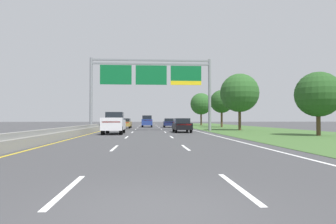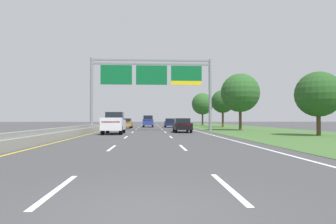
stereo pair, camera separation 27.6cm
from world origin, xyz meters
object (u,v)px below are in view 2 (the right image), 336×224
Objects in this scene: pickup_truck_white at (114,123)px; roadside_tree_distant at (202,104)px; roadside_tree_mid at (240,93)px; roadside_tree_far at (223,102)px; car_gold_left_lane_sedan at (126,123)px; car_black_right_lane_sedan at (182,125)px; roadside_tree_near at (318,94)px; car_blue_centre_lane_suv at (148,121)px; car_navy_right_lane_sedan at (170,123)px; overhead_sign_gantry at (152,79)px.

pickup_truck_white is 39.43m from roadside_tree_distant.
roadside_tree_far is at bearing 85.23° from roadside_tree_mid.
car_gold_left_lane_sedan is 17.54m from roadside_tree_far.
car_black_right_lane_sedan is 0.66× the size of roadside_tree_far.
roadside_tree_near is 26.53m from roadside_tree_far.
roadside_tree_distant is at bearing 89.80° from roadside_tree_mid.
car_blue_centre_lane_suv is 13.88m from roadside_tree_far.
roadside_tree_distant is (8.34, 14.00, 4.07)m from car_navy_right_lane_sedan.
roadside_tree_near is 40.96m from roadside_tree_distant.
car_blue_centre_lane_suv is 17.60m from roadside_tree_distant.
overhead_sign_gantry is at bearing 142.54° from roadside_tree_near.
roadside_tree_far is (9.30, 18.77, 3.76)m from car_black_right_lane_sedan.
car_black_right_lane_sedan is 1.00× the size of car_navy_right_lane_sedan.
roadside_tree_mid is 28.34m from roadside_tree_distant.
roadside_tree_mid reaches higher than car_gold_left_lane_sedan.
roadside_tree_distant is (12.18, 12.13, 3.79)m from car_blue_centre_lane_suv.
pickup_truck_white is at bearing -127.30° from roadside_tree_far.
roadside_tree_mid reaches higher than car_blue_centre_lane_suv.
car_blue_centre_lane_suv reaches higher than car_navy_right_lane_sedan.
roadside_tree_near reaches higher than car_navy_right_lane_sedan.
pickup_truck_white reaches higher than car_blue_centre_lane_suv.
overhead_sign_gantry is at bearing -111.50° from roadside_tree_distant.
roadside_tree_far reaches higher than car_blue_centre_lane_suv.
roadside_tree_mid is (15.35, 7.73, 3.82)m from pickup_truck_white.
roadside_tree_mid is at bearing -59.47° from car_black_right_lane_sedan.
pickup_truck_white is 23.20m from car_navy_right_lane_sedan.
overhead_sign_gantry is 31.79m from roadside_tree_distant.
car_black_right_lane_sedan is at bearing -46.71° from overhead_sign_gantry.
car_blue_centre_lane_suv is 0.63× the size of roadside_tree_mid.
car_navy_right_lane_sedan is (3.30, 15.55, -5.63)m from overhead_sign_gantry.
roadside_tree_mid is 1.12× the size of roadside_tree_far.
overhead_sign_gantry is at bearing 168.41° from car_navy_right_lane_sedan.
roadside_tree_mid is at bearing -64.11° from pickup_truck_white.
overhead_sign_gantry is 3.20× the size of car_blue_centre_lane_suv.
car_black_right_lane_sedan is 34.40m from roadside_tree_distant.
car_gold_left_lane_sedan is 0.78× the size of roadside_tree_near.
car_blue_centre_lane_suv is at bearing -8.62° from pickup_truck_white.
roadside_tree_near reaches higher than car_gold_left_lane_sedan.
roadside_tree_distant is at bearing -45.01° from car_blue_centre_lane_suv.
car_gold_left_lane_sedan is at bearing 149.06° from car_blue_centre_lane_suv.
roadside_tree_mid is (11.54, 1.20, -1.56)m from overhead_sign_gantry.
roadside_tree_far is (13.25, -2.26, 3.48)m from car_blue_centre_lane_suv.
car_blue_centre_lane_suv reaches higher than car_gold_left_lane_sedan.
car_navy_right_lane_sedan is at bearing 0.24° from car_black_right_lane_sedan.
car_blue_centre_lane_suv is 1.06× the size of car_gold_left_lane_sedan.
overhead_sign_gantry reaches higher than roadside_tree_far.
roadside_tree_near reaches higher than car_black_right_lane_sedan.
roadside_tree_distant is at bearing 68.50° from overhead_sign_gantry.
car_navy_right_lane_sedan is 0.99× the size of car_gold_left_lane_sedan.
pickup_truck_white is at bearing 165.63° from roadside_tree_near.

